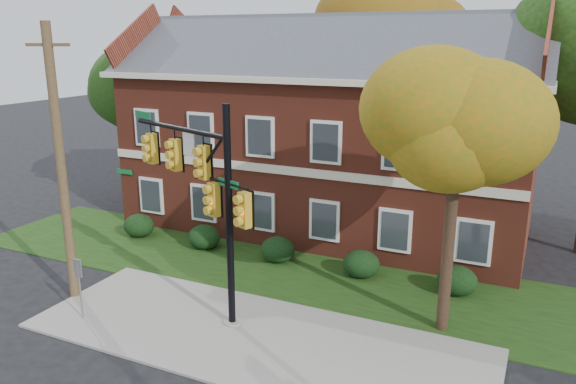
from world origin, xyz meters
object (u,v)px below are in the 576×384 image
at_px(hedge_far_left, 139,226).
at_px(hedge_left, 204,237).
at_px(hedge_right, 361,264).
at_px(utility_pole, 61,166).
at_px(tree_near_right, 467,115).
at_px(apartment_building, 327,122).
at_px(tree_far_rear, 403,36).
at_px(traffic_signal, 204,186).
at_px(hedge_center, 278,250).
at_px(tree_left_rear, 141,80).
at_px(sign_post, 79,279).
at_px(hedge_far_right, 457,281).

relative_size(hedge_far_left, hedge_left, 1.00).
relative_size(hedge_right, utility_pole, 0.15).
xyz_separation_m(tree_near_right, utility_pole, (-12.22, -3.02, -1.98)).
height_order(apartment_building, hedge_right, apartment_building).
bearing_deg(tree_far_rear, utility_pole, -108.51).
xyz_separation_m(tree_near_right, traffic_signal, (-7.38, -1.97, -2.36)).
xyz_separation_m(tree_far_rear, utility_pole, (-6.34, -18.95, -4.16)).
height_order(hedge_left, hedge_center, same).
bearing_deg(hedge_far_left, tree_left_rear, 123.42).
bearing_deg(sign_post, tree_left_rear, 122.20).
distance_m(hedge_left, traffic_signal, 6.97).
relative_size(hedge_far_right, tree_left_rear, 0.16).
bearing_deg(tree_far_rear, hedge_far_right, -66.63).
relative_size(apartment_building, traffic_signal, 2.71).
relative_size(apartment_building, utility_pole, 2.04).
height_order(hedge_right, sign_post, sign_post).
distance_m(hedge_far_left, hedge_center, 7.00).
bearing_deg(hedge_right, hedge_center, 180.00).
distance_m(hedge_far_left, tree_left_rear, 7.90).
bearing_deg(hedge_far_left, tree_far_rear, 57.50).
xyz_separation_m(hedge_right, sign_post, (-7.00, -7.00, 0.90)).
distance_m(hedge_far_left, utility_pole, 7.45).
bearing_deg(traffic_signal, tree_left_rear, 158.38).
bearing_deg(sign_post, traffic_signal, 36.29).
relative_size(hedge_far_left, tree_far_rear, 0.12).
bearing_deg(hedge_right, utility_pole, -145.46).
relative_size(apartment_building, hedge_left, 13.43).
height_order(tree_near_right, sign_post, tree_near_right).
height_order(utility_pole, sign_post, utility_pole).
height_order(tree_near_right, utility_pole, utility_pole).
xyz_separation_m(apartment_building, hedge_center, (0.00, -5.25, -4.46)).
height_order(hedge_right, tree_left_rear, tree_left_rear).
bearing_deg(tree_far_rear, apartment_building, -99.71).
height_order(hedge_left, utility_pole, utility_pole).
relative_size(tree_far_rear, traffic_signal, 1.66).
bearing_deg(tree_left_rear, hedge_far_right, -13.89).
bearing_deg(apartment_building, hedge_right, -56.33).
xyz_separation_m(hedge_left, utility_pole, (-1.50, -5.85, 4.16)).
distance_m(hedge_right, utility_pole, 11.13).
distance_m(hedge_far_right, tree_left_rear, 18.30).
height_order(apartment_building, hedge_far_left, apartment_building).
height_order(hedge_center, sign_post, sign_post).
distance_m(hedge_center, tree_left_rear, 12.23).
bearing_deg(tree_left_rear, traffic_signal, -43.06).
bearing_deg(tree_far_rear, tree_near_right, -69.73).
xyz_separation_m(hedge_far_right, sign_post, (-10.50, -7.00, 0.90)).
relative_size(tree_left_rear, traffic_signal, 1.28).
bearing_deg(tree_left_rear, hedge_center, -23.04).
bearing_deg(tree_far_rear, sign_post, -103.55).
relative_size(hedge_right, hedge_far_right, 1.00).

